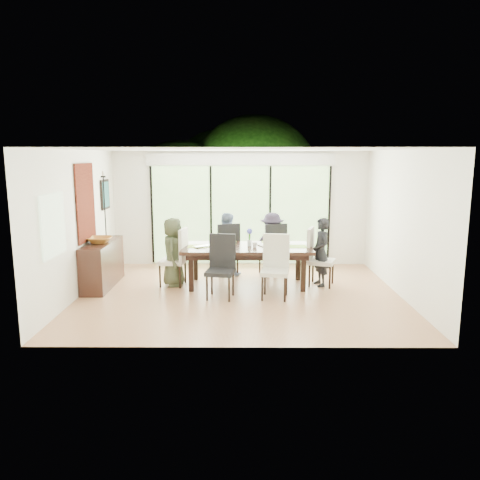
{
  "coord_description": "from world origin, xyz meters",
  "views": [
    {
      "loc": [
        0.05,
        -8.55,
        2.6
      ],
      "look_at": [
        0.0,
        0.25,
        1.0
      ],
      "focal_mm": 35.0,
      "sensor_mm": 36.0,
      "label": 1
    }
  ],
  "objects_px": {
    "chair_left_end": "(172,257)",
    "person_far_left": "(226,244)",
    "vase": "(249,243)",
    "chair_near_left": "(220,267)",
    "chair_right_end": "(322,257)",
    "cup_c": "(287,243)",
    "person_far_right": "(272,244)",
    "bowl": "(100,240)",
    "person_right_end": "(321,252)",
    "cup_b": "(255,245)",
    "chair_far_right": "(272,249)",
    "sideboard": "(102,264)",
    "table_top": "(247,248)",
    "chair_far_left": "(226,249)",
    "cup_a": "(213,242)",
    "chair_near_right": "(275,267)",
    "person_left_end": "(173,252)",
    "laptop": "(204,247)"
  },
  "relations": [
    {
      "from": "chair_near_right",
      "to": "laptop",
      "type": "distance_m",
      "value": 1.57
    },
    {
      "from": "person_left_end",
      "to": "cup_a",
      "type": "relative_size",
      "value": 10.4
    },
    {
      "from": "chair_far_right",
      "to": "person_far_right",
      "type": "relative_size",
      "value": 0.85
    },
    {
      "from": "table_top",
      "to": "bowl",
      "type": "height_order",
      "value": "bowl"
    },
    {
      "from": "sideboard",
      "to": "cup_b",
      "type": "bearing_deg",
      "value": -0.77
    },
    {
      "from": "cup_c",
      "to": "cup_a",
      "type": "bearing_deg",
      "value": 178.09
    },
    {
      "from": "chair_right_end",
      "to": "sideboard",
      "type": "height_order",
      "value": "chair_right_end"
    },
    {
      "from": "person_left_end",
      "to": "chair_near_left",
      "type": "bearing_deg",
      "value": -130.08
    },
    {
      "from": "vase",
      "to": "chair_near_left",
      "type": "bearing_deg",
      "value": -120.87
    },
    {
      "from": "bowl",
      "to": "vase",
      "type": "bearing_deg",
      "value": 4.05
    },
    {
      "from": "chair_near_left",
      "to": "table_top",
      "type": "bearing_deg",
      "value": 69.1
    },
    {
      "from": "sideboard",
      "to": "chair_far_right",
      "type": "bearing_deg",
      "value": 14.76
    },
    {
      "from": "table_top",
      "to": "person_left_end",
      "type": "xyz_separation_m",
      "value": [
        -1.48,
        0.0,
        -0.08
      ]
    },
    {
      "from": "person_right_end",
      "to": "chair_left_end",
      "type": "bearing_deg",
      "value": -102.47
    },
    {
      "from": "chair_right_end",
      "to": "chair_near_left",
      "type": "bearing_deg",
      "value": 131.94
    },
    {
      "from": "person_right_end",
      "to": "cup_a",
      "type": "bearing_deg",
      "value": -106.41
    },
    {
      "from": "person_far_left",
      "to": "chair_far_left",
      "type": "bearing_deg",
      "value": -83.45
    },
    {
      "from": "chair_left_end",
      "to": "person_far_left",
      "type": "bearing_deg",
      "value": 136.76
    },
    {
      "from": "chair_near_left",
      "to": "person_far_right",
      "type": "bearing_deg",
      "value": 67.28
    },
    {
      "from": "laptop",
      "to": "chair_near_right",
      "type": "bearing_deg",
      "value": -64.09
    },
    {
      "from": "person_far_right",
      "to": "bowl",
      "type": "bearing_deg",
      "value": 17.43
    },
    {
      "from": "chair_far_left",
      "to": "chair_far_right",
      "type": "xyz_separation_m",
      "value": [
        1.0,
        0.0,
        0.0
      ]
    },
    {
      "from": "chair_right_end",
      "to": "cup_c",
      "type": "bearing_deg",
      "value": 100.3
    },
    {
      "from": "chair_far_right",
      "to": "person_far_left",
      "type": "height_order",
      "value": "person_far_left"
    },
    {
      "from": "person_right_end",
      "to": "cup_b",
      "type": "bearing_deg",
      "value": -98.17
    },
    {
      "from": "person_right_end",
      "to": "cup_c",
      "type": "height_order",
      "value": "person_right_end"
    },
    {
      "from": "chair_far_left",
      "to": "sideboard",
      "type": "bearing_deg",
      "value": 3.5
    },
    {
      "from": "chair_far_left",
      "to": "cup_c",
      "type": "bearing_deg",
      "value": 132.17
    },
    {
      "from": "chair_left_end",
      "to": "person_far_right",
      "type": "xyz_separation_m",
      "value": [
        2.05,
        0.83,
        0.1
      ]
    },
    {
      "from": "table_top",
      "to": "chair_far_left",
      "type": "height_order",
      "value": "chair_far_left"
    },
    {
      "from": "person_right_end",
      "to": "sideboard",
      "type": "xyz_separation_m",
      "value": [
        -4.38,
        -0.06,
        -0.24
      ]
    },
    {
      "from": "cup_b",
      "to": "sideboard",
      "type": "height_order",
      "value": "sideboard"
    },
    {
      "from": "chair_left_end",
      "to": "chair_right_end",
      "type": "distance_m",
      "value": 3.0
    },
    {
      "from": "person_right_end",
      "to": "chair_near_left",
      "type": "bearing_deg",
      "value": -78.75
    },
    {
      "from": "chair_far_right",
      "to": "bowl",
      "type": "distance_m",
      "value": 3.61
    },
    {
      "from": "person_far_right",
      "to": "cup_b",
      "type": "xyz_separation_m",
      "value": [
        -0.4,
        -0.93,
        0.16
      ]
    },
    {
      "from": "person_right_end",
      "to": "bowl",
      "type": "height_order",
      "value": "person_right_end"
    },
    {
      "from": "chair_far_right",
      "to": "chair_far_left",
      "type": "bearing_deg",
      "value": -17.8
    },
    {
      "from": "chair_near_left",
      "to": "chair_near_right",
      "type": "distance_m",
      "value": 1.0
    },
    {
      "from": "cup_a",
      "to": "bowl",
      "type": "bearing_deg",
      "value": -172.0
    },
    {
      "from": "chair_far_left",
      "to": "person_right_end",
      "type": "height_order",
      "value": "person_right_end"
    },
    {
      "from": "person_far_left",
      "to": "cup_c",
      "type": "height_order",
      "value": "person_far_left"
    },
    {
      "from": "cup_b",
      "to": "chair_near_left",
      "type": "bearing_deg",
      "value": -130.17
    },
    {
      "from": "chair_far_right",
      "to": "chair_left_end",
      "type": "bearing_deg",
      "value": 4.72
    },
    {
      "from": "person_far_right",
      "to": "table_top",
      "type": "bearing_deg",
      "value": 57.9
    },
    {
      "from": "chair_right_end",
      "to": "person_far_left",
      "type": "distance_m",
      "value": 2.12
    },
    {
      "from": "chair_near_right",
      "to": "person_far_right",
      "type": "distance_m",
      "value": 1.7
    },
    {
      "from": "chair_near_right",
      "to": "sideboard",
      "type": "xyz_separation_m",
      "value": [
        -3.4,
        0.81,
        -0.14
      ]
    },
    {
      "from": "chair_left_end",
      "to": "person_left_end",
      "type": "relative_size",
      "value": 0.85
    },
    {
      "from": "person_far_left",
      "to": "sideboard",
      "type": "relative_size",
      "value": 0.86
    }
  ]
}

